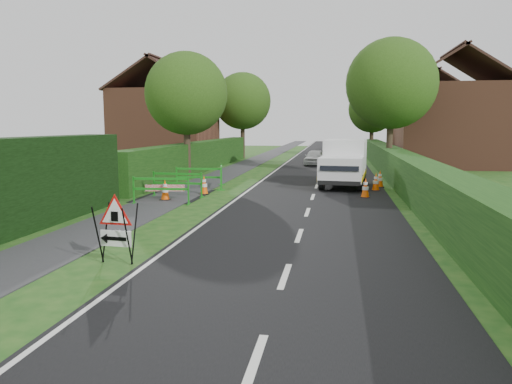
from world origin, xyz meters
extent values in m
plane|color=#164614|center=(0.00, 0.00, 0.00)|extent=(120.00, 120.00, 0.00)
cube|color=black|center=(2.50, 35.00, 0.00)|extent=(6.00, 90.00, 0.02)
cube|color=#2D2D30|center=(-3.00, 35.00, 0.01)|extent=(2.00, 90.00, 0.02)
cube|color=#14380F|center=(-5.00, 22.00, 0.00)|extent=(1.00, 24.00, 1.80)
cube|color=#14380F|center=(6.50, 16.00, 0.00)|extent=(1.20, 50.00, 1.50)
cube|color=brown|center=(-10.00, 30.00, 2.75)|extent=(7.00, 7.00, 5.50)
cube|color=#331E19|center=(-11.75, 30.00, 6.59)|extent=(4.00, 7.40, 2.58)
cube|color=#331E19|center=(-8.25, 30.00, 6.59)|extent=(4.00, 7.40, 2.58)
cube|color=#331E19|center=(-10.00, 30.00, 7.69)|extent=(0.25, 7.40, 0.18)
cube|color=brown|center=(11.00, 28.00, 2.75)|extent=(7.00, 7.00, 5.50)
cube|color=#331E19|center=(9.25, 28.00, 6.59)|extent=(4.00, 7.40, 2.58)
cube|color=#331E19|center=(12.75, 28.00, 6.59)|extent=(4.00, 7.40, 2.58)
cube|color=#331E19|center=(11.00, 28.00, 7.69)|extent=(0.25, 7.40, 0.18)
cube|color=brown|center=(12.00, 42.00, 2.75)|extent=(7.00, 7.00, 5.50)
cube|color=#331E19|center=(10.25, 42.00, 6.59)|extent=(4.00, 7.40, 2.58)
cube|color=#331E19|center=(13.75, 42.00, 6.59)|extent=(4.00, 7.40, 2.58)
cube|color=#331E19|center=(12.00, 42.00, 7.69)|extent=(0.25, 7.40, 0.18)
cylinder|color=#2D2116|center=(-4.60, 18.00, 1.31)|extent=(0.36, 0.36, 2.62)
sphere|color=#254713|center=(-4.60, 18.00, 4.50)|extent=(4.40, 4.40, 4.40)
cylinder|color=#2D2116|center=(6.40, 22.00, 1.49)|extent=(0.36, 0.36, 2.97)
sphere|color=#254713|center=(6.40, 22.00, 5.18)|extent=(5.20, 5.20, 5.20)
cylinder|color=#2D2116|center=(-4.60, 34.00, 1.40)|extent=(0.36, 0.36, 2.80)
sphere|color=#254713|center=(-4.60, 34.00, 4.84)|extent=(4.80, 4.80, 4.80)
cylinder|color=#2D2116|center=(6.40, 38.00, 1.22)|extent=(0.36, 0.36, 2.45)
sphere|color=#254713|center=(6.40, 38.00, 4.23)|extent=(4.20, 4.20, 4.20)
cylinder|color=black|center=(-1.32, 1.17, 0.63)|extent=(0.06, 0.38, 1.22)
cylinder|color=black|center=(-1.29, 1.47, 0.63)|extent=(0.06, 0.38, 1.22)
cylinder|color=black|center=(-0.66, 1.12, 0.63)|extent=(0.06, 0.38, 1.22)
cylinder|color=black|center=(-0.64, 1.42, 0.63)|extent=(0.06, 0.38, 1.22)
cube|color=white|center=(-0.98, 1.27, 0.55)|extent=(0.68, 0.08, 0.33)
cube|color=black|center=(-0.98, 1.26, 0.55)|extent=(0.48, 0.05, 0.08)
cone|color=black|center=(-1.24, 1.28, 0.55)|extent=(0.17, 0.21, 0.20)
cube|color=black|center=(-0.98, 1.25, 1.01)|extent=(0.15, 0.02, 0.20)
cube|color=silver|center=(3.81, 15.92, 1.26)|extent=(2.09, 3.10, 1.76)
cube|color=silver|center=(3.60, 13.70, 0.92)|extent=(1.99, 2.06, 1.08)
cube|color=black|center=(3.51, 12.80, 1.18)|extent=(1.62, 0.36, 0.49)
cube|color=yellow|center=(2.81, 15.16, 0.56)|extent=(0.44, 4.49, 0.22)
cube|color=yellow|center=(4.64, 14.99, 0.56)|extent=(0.44, 4.49, 0.22)
cube|color=black|center=(3.51, 12.81, 0.44)|extent=(1.79, 0.28, 0.18)
cylinder|color=black|center=(2.78, 13.73, 0.36)|extent=(0.29, 0.75, 0.73)
cylinder|color=black|center=(4.41, 13.58, 0.36)|extent=(0.29, 0.75, 0.73)
cylinder|color=black|center=(3.05, 16.66, 0.36)|extent=(0.29, 0.75, 0.73)
cylinder|color=black|center=(4.68, 16.51, 0.36)|extent=(0.29, 0.75, 0.73)
cube|color=black|center=(4.53, 11.74, 0.02)|extent=(0.38, 0.38, 0.04)
cone|color=#FF5708|center=(4.53, 11.74, 0.42)|extent=(0.32, 0.32, 0.75)
cylinder|color=white|center=(4.53, 11.74, 0.38)|extent=(0.25, 0.25, 0.14)
cylinder|color=white|center=(4.53, 11.74, 0.56)|extent=(0.17, 0.17, 0.10)
cube|color=black|center=(5.09, 13.95, 0.02)|extent=(0.38, 0.38, 0.04)
cone|color=#FF5708|center=(5.09, 13.95, 0.42)|extent=(0.32, 0.32, 0.75)
cylinder|color=white|center=(5.09, 13.95, 0.38)|extent=(0.25, 0.25, 0.14)
cylinder|color=white|center=(5.09, 13.95, 0.56)|extent=(0.17, 0.17, 0.10)
cube|color=black|center=(5.37, 15.22, 0.02)|extent=(0.38, 0.38, 0.04)
cone|color=#FF5708|center=(5.37, 15.22, 0.42)|extent=(0.32, 0.32, 0.75)
cylinder|color=white|center=(5.37, 15.22, 0.38)|extent=(0.25, 0.25, 0.14)
cylinder|color=white|center=(5.37, 15.22, 0.56)|extent=(0.17, 0.17, 0.10)
cube|color=black|center=(-2.99, 9.87, 0.02)|extent=(0.38, 0.38, 0.04)
cone|color=#FF5708|center=(-2.99, 9.87, 0.42)|extent=(0.32, 0.32, 0.75)
cylinder|color=white|center=(-2.99, 9.87, 0.38)|extent=(0.25, 0.25, 0.14)
cylinder|color=white|center=(-2.99, 9.87, 0.56)|extent=(0.17, 0.17, 0.10)
cube|color=black|center=(-1.96, 11.65, 0.02)|extent=(0.38, 0.38, 0.04)
cone|color=#FF5708|center=(-1.96, 11.65, 0.42)|extent=(0.32, 0.32, 0.75)
cylinder|color=white|center=(-1.96, 11.65, 0.38)|extent=(0.25, 0.25, 0.14)
cylinder|color=white|center=(-1.96, 11.65, 0.56)|extent=(0.17, 0.17, 0.10)
cube|color=#167E18|center=(-3.81, 8.85, 0.50)|extent=(0.05, 0.05, 1.00)
cube|color=#167E18|center=(-1.82, 9.03, 0.50)|extent=(0.05, 0.05, 1.00)
cube|color=#167E18|center=(-2.82, 8.94, 0.92)|extent=(2.00, 0.23, 0.08)
cube|color=#167E18|center=(-2.82, 8.94, 0.55)|extent=(2.00, 0.23, 0.08)
cube|color=#167E18|center=(-3.81, 8.85, 0.02)|extent=(0.09, 0.35, 0.04)
cube|color=#167E18|center=(-1.82, 9.03, 0.02)|extent=(0.09, 0.35, 0.04)
cube|color=#167E18|center=(-3.80, 10.84, 0.50)|extent=(0.05, 0.05, 1.00)
cube|color=#167E18|center=(-1.80, 10.72, 0.50)|extent=(0.05, 0.05, 1.00)
cube|color=#167E18|center=(-2.80, 10.78, 0.92)|extent=(2.00, 0.17, 0.08)
cube|color=#167E18|center=(-2.80, 10.78, 0.55)|extent=(2.00, 0.17, 0.08)
cube|color=#167E18|center=(-3.80, 10.84, 0.02)|extent=(0.08, 0.35, 0.04)
cube|color=#167E18|center=(-1.80, 10.72, 0.02)|extent=(0.08, 0.35, 0.04)
cube|color=#167E18|center=(-3.58, 13.04, 0.50)|extent=(0.05, 0.05, 1.00)
cube|color=#167E18|center=(-1.58, 13.15, 0.50)|extent=(0.05, 0.05, 1.00)
cube|color=#167E18|center=(-2.58, 13.09, 0.92)|extent=(2.00, 0.16, 0.08)
cube|color=#167E18|center=(-2.58, 13.09, 0.55)|extent=(2.00, 0.16, 0.08)
cube|color=#167E18|center=(-3.58, 13.04, 0.02)|extent=(0.08, 0.35, 0.04)
cube|color=#167E18|center=(-1.58, 13.15, 0.02)|extent=(0.08, 0.35, 0.04)
cube|color=#167E18|center=(-1.56, 12.98, 0.50)|extent=(0.06, 0.06, 1.00)
cube|color=#167E18|center=(-1.99, 14.93, 0.50)|extent=(0.06, 0.06, 1.00)
cube|color=#167E18|center=(-1.78, 13.96, 0.92)|extent=(0.48, 1.96, 0.08)
cube|color=#167E18|center=(-1.78, 13.96, 0.55)|extent=(0.48, 1.96, 0.08)
cube|color=#167E18|center=(-1.56, 12.98, 0.02)|extent=(0.35, 0.13, 0.04)
cube|color=#167E18|center=(-1.99, 14.93, 0.02)|extent=(0.35, 0.13, 0.04)
cube|color=red|center=(-3.05, 9.99, 0.00)|extent=(1.48, 0.29, 0.25)
imported|color=white|center=(1.85, 27.55, 0.55)|extent=(1.57, 3.31, 1.09)
camera|label=1|loc=(3.43, -8.04, 2.84)|focal=35.00mm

